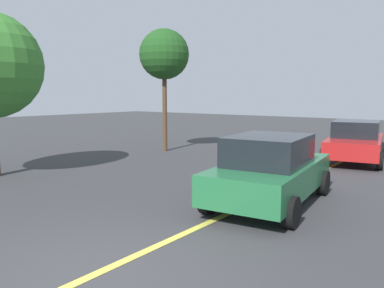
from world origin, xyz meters
name	(u,v)px	position (x,y,z in m)	size (l,w,h in m)	color
ground_plane	(90,277)	(0.00, 0.00, 0.00)	(80.00, 80.00, 0.00)	#38383A
lane_marking_centre	(210,222)	(3.00, 0.00, 0.01)	(28.00, 0.16, 0.01)	#E0D14C
car_green_mid_road	(270,170)	(4.91, -0.38, 0.82)	(4.47, 2.46, 1.65)	#236B3D
car_red_near_curb	(355,141)	(12.37, -0.34, 0.79)	(4.62, 2.67, 1.57)	red
tree_left_verge	(164,55)	(9.93, 7.36, 4.35)	(2.24, 2.24, 5.50)	#513823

